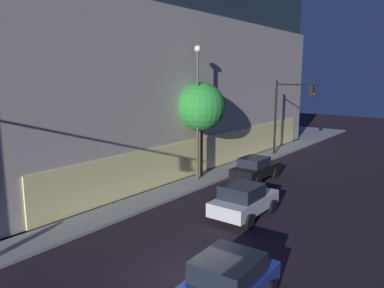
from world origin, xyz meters
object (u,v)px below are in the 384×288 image
Objects in this scene: car_silver at (244,200)px; sidewalk_tree at (201,107)px; modern_building at (96,73)px; car_black at (255,169)px; traffic_light_far_corner at (288,106)px; car_blue at (224,285)px; street_lamp_sidewalk at (198,98)px.

sidewalk_tree is at bearing 53.56° from car_silver.
car_black is at bearing -92.41° from modern_building.
sidewalk_tree is at bearing -100.10° from modern_building.
sidewalk_tree reaches higher than car_silver.
traffic_light_far_corner reaches higher than sidewalk_tree.
car_blue is at bearing -155.41° from car_black.
street_lamp_sidewalk is at bearing 40.40° from car_blue.
car_blue is at bearing -140.68° from sidewalk_tree.
car_silver is (-3.61, -5.66, -4.74)m from street_lamp_sidewalk.
modern_building is 7.53× the size of car_blue.
sidewalk_tree is 5.59m from car_black.
sidewalk_tree is (-2.57, -14.43, -2.31)m from modern_building.
car_blue is 7.75m from car_silver.
modern_building reaches higher than traffic_light_far_corner.
car_silver is (6.98, 3.36, 0.07)m from car_blue.
modern_building is 28.32m from car_blue.
traffic_light_far_corner is 11.20m from street_lamp_sidewalk.
car_black is (2.63, -2.96, -4.77)m from street_lamp_sidewalk.
car_silver is at bearing -126.44° from sidewalk_tree.
street_lamp_sidewalk is at bearing -158.34° from sidewalk_tree.
traffic_light_far_corner reaches higher than car_blue.
sidewalk_tree is at bearing 39.32° from car_blue.
modern_building reaches higher than sidewalk_tree.
car_silver reaches higher than car_black.
car_silver is at bearing 25.67° from car_blue.
car_silver is (-6.98, -20.41, -6.42)m from modern_building.
street_lamp_sidewalk is (-11.05, 1.45, 1.12)m from traffic_light_far_corner.
modern_building is at bearing 79.90° from sidewalk_tree.
sidewalk_tree reaches higher than car_black.
car_black is (-0.75, -17.71, -6.45)m from modern_building.
street_lamp_sidewalk is 14.72m from car_blue.
traffic_light_far_corner is at bearing 16.03° from car_silver.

